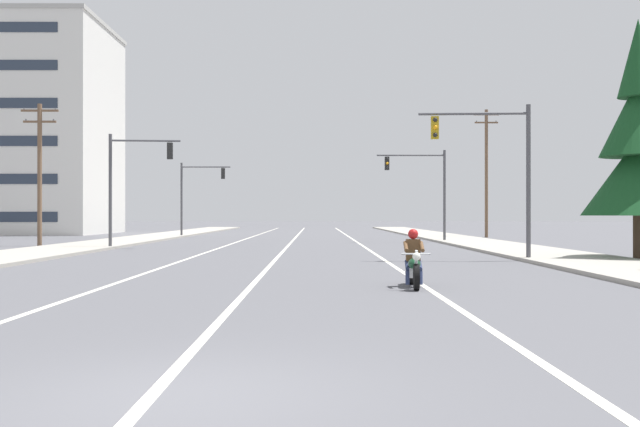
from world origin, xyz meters
TOP-DOWN VIEW (x-y plane):
  - ground_plane at (0.00, 0.00)m, footprint 400.00×400.00m
  - lane_stripe_center at (-0.29, 45.00)m, footprint 0.16×100.00m
  - lane_stripe_left at (-3.96, 45.00)m, footprint 0.16×100.00m
  - lane_stripe_right at (4.12, 45.00)m, footprint 0.16×100.00m
  - sidewalk_kerb_right at (11.57, 40.00)m, footprint 4.40×110.00m
  - sidewalk_kerb_left at (-11.57, 40.00)m, footprint 4.40×110.00m
  - motorcycle_with_rider at (3.82, 10.94)m, footprint 0.70×2.19m
  - traffic_signal_near_right at (8.54, 21.43)m, footprint 4.42×0.43m
  - traffic_signal_near_left at (-8.71, 31.98)m, footprint 3.83×0.54m
  - traffic_signal_mid_right at (8.72, 41.49)m, footprint 4.66×0.37m
  - traffic_signal_mid_left at (-8.75, 53.43)m, footprint 4.19×0.37m
  - utility_pole_left_near at (-14.87, 35.30)m, footprint 2.18×0.26m
  - utility_pole_right_far at (15.18, 51.31)m, footprint 2.05×0.26m
  - conifer_tree_right_verge_near at (14.22, 21.52)m, footprint 4.39×4.39m

SIDE VIEW (x-z plane):
  - ground_plane at x=0.00m, z-range 0.00..0.00m
  - lane_stripe_center at x=-0.29m, z-range 0.00..0.01m
  - lane_stripe_left at x=-3.96m, z-range 0.00..0.01m
  - lane_stripe_right at x=4.12m, z-range 0.00..0.01m
  - sidewalk_kerb_right at x=11.57m, z-range 0.00..0.14m
  - sidewalk_kerb_left at x=-11.57m, z-range 0.00..0.14m
  - motorcycle_with_rider at x=3.82m, z-range -0.14..1.32m
  - traffic_signal_near_left at x=-8.71m, z-range 0.93..7.13m
  - traffic_signal_mid_left at x=-8.75m, z-range 0.95..7.15m
  - traffic_signal_near_right at x=8.54m, z-range 0.97..7.17m
  - traffic_signal_mid_right at x=8.72m, z-range 0.98..7.18m
  - conifer_tree_right_verge_near at x=14.22m, z-range -0.40..9.26m
  - utility_pole_left_near at x=-14.87m, z-range 0.34..8.69m
  - utility_pole_right_far at x=15.18m, z-range 0.35..10.72m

